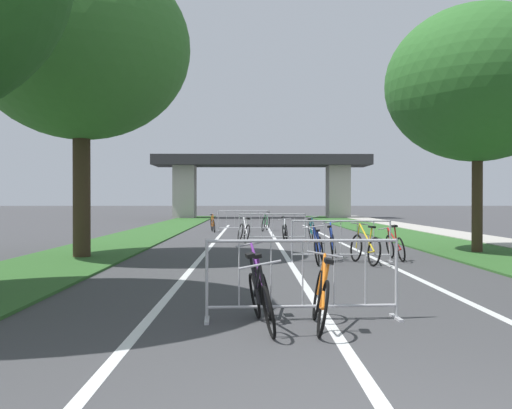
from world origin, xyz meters
The scene contains 25 objects.
grass_verge_left centered at (-5.69, 22.57, 0.03)m, with size 2.93×55.17×0.05m, color #2D5B26.
grass_verge_right centered at (5.69, 22.57, 0.03)m, with size 2.93×55.17×0.05m, color #2D5B26.
sidewalk_path_right centered at (8.11, 22.57, 0.04)m, with size 1.91×55.17×0.08m, color #ADA89E.
lane_stripe_center centered at (0.00, 15.96, 0.00)m, with size 0.14×31.92×0.01m, color silver.
lane_stripe_right_lane centered at (2.32, 15.96, 0.00)m, with size 0.14×31.92×0.01m, color silver.
lane_stripe_left_lane centered at (-2.32, 15.96, 0.00)m, with size 0.14×31.92×0.01m, color silver.
overpass_bridge centered at (0.00, 45.60, 3.97)m, with size 18.51×4.30×5.39m.
tree_left_pine_far centered at (-5.49, 11.89, 5.62)m, with size 5.78×5.78×8.09m.
tree_right_cypress_far centered at (5.62, 13.15, 4.93)m, with size 5.31×5.31×7.19m.
crowd_barrier_nearest centered at (-0.32, 4.09, 0.52)m, with size 2.56×0.58×1.05m.
crowd_barrier_second centered at (1.30, 11.01, 0.52)m, with size 2.55×0.55×1.05m.
crowd_barrier_third centered at (-0.16, 17.92, 0.52)m, with size 2.55×0.56×1.05m.
crowd_barrier_fourth centered at (-1.34, 24.84, 0.52)m, with size 2.54×0.48×1.05m.
bicycle_blue_0 centered at (1.18, 11.57, 0.37)m, with size 0.48×1.71×0.99m.
bicycle_orange_1 centered at (-2.81, 24.28, 0.36)m, with size 0.46×1.66×0.93m.
bicycle_green_2 centered at (-0.19, 25.32, 0.39)m, with size 0.57×1.74×0.97m.
bicycle_white_3 centered at (-1.23, 17.57, 0.38)m, with size 0.57×1.75×0.95m.
bicycle_black_4 centered at (-0.88, 3.64, 0.36)m, with size 0.49×1.70×0.89m.
bicycle_teal_5 centered at (1.30, 17.48, 0.38)m, with size 0.49×1.74×1.00m.
bicycle_purple_6 centered at (-0.84, 4.59, 0.35)m, with size 0.53×1.68×0.97m.
bicycle_yellow_7 centered at (1.81, 10.50, 0.38)m, with size 0.52×1.75×1.00m.
bicycle_red_8 centered at (2.77, 11.39, 0.36)m, with size 0.52×1.60×0.93m.
bicycle_silver_9 centered at (0.34, 18.44, 0.35)m, with size 0.51×1.61×0.94m.
bicycle_blue_10 centered at (0.69, 10.65, 0.36)m, with size 0.69×1.68×0.97m.
bicycle_orange_11 centered at (-0.14, 3.62, 0.37)m, with size 0.46×1.62×0.91m.
Camera 1 is at (-1.00, -3.20, 1.56)m, focal length 39.62 mm.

